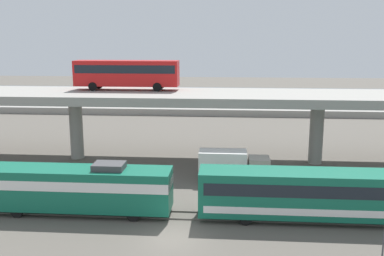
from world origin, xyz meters
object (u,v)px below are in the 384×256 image
train_coach_lead (334,194)px  service_truck_west (232,165)px  parked_car_6 (366,101)px  parked_car_0 (329,103)px  parked_car_3 (93,101)px  parked_car_4 (241,102)px  train_locomotive (70,186)px  transit_bus_on_overpass (127,72)px  parked_car_2 (281,100)px  parked_car_7 (225,99)px  parked_car_5 (116,98)px  parked_car_1 (359,104)px

train_coach_lead → service_truck_west: 11.68m
parked_car_6 → parked_car_0: bearing=-153.4°
parked_car_3 → parked_car_4: same height
train_coach_lead → train_locomotive: bearing=0.0°
service_truck_west → parked_car_3: bearing=123.1°
train_locomotive → transit_bus_on_overpass: (0.71, 17.90, 7.66)m
parked_car_0 → parked_car_6: size_ratio=0.88×
parked_car_2 → parked_car_0: bearing=153.9°
service_truck_west → parked_car_7: 44.07m
parked_car_4 → parked_car_5: size_ratio=0.97×
parked_car_1 → train_coach_lead: bearing=71.9°
parked_car_2 → parked_car_3: same height
transit_bus_on_overpass → parked_car_7: size_ratio=2.98×
transit_bus_on_overpass → parked_car_6: 52.61m
train_locomotive → parked_car_3: (-12.95, 48.47, -0.22)m
train_coach_lead → parked_car_6: (18.44, 53.21, -0.19)m
parked_car_0 → parked_car_2: size_ratio=0.87×
parked_car_0 → parked_car_4: bearing=177.6°
train_locomotive → service_truck_west: 15.66m
train_coach_lead → parked_car_7: train_coach_lead is taller
parked_car_2 → parked_car_3: 36.19m
transit_bus_on_overpass → service_truck_west: (12.18, -9.02, -8.22)m
parked_car_0 → transit_bus_on_overpass: bearing=-134.1°
parked_car_0 → parked_car_7: (-19.21, 3.57, -0.00)m
train_locomotive → parked_car_7: (12.03, 52.94, -0.22)m
parked_car_3 → parked_car_0: bearing=-178.8°
train_coach_lead → parked_car_3: 58.87m
parked_car_6 → parked_car_7: (-26.89, -0.27, -0.00)m
parked_car_4 → train_locomotive: bearing=-106.6°
parked_car_0 → parked_car_7: bearing=169.5°
parked_car_3 → parked_car_2: bearing=-172.1°
parked_car_4 → parked_car_3: bearing=-176.8°
service_truck_west → parked_car_2: bearing=77.3°
train_locomotive → parked_car_2: 58.15m
parked_car_2 → parked_car_4: bearing=23.2°
parked_car_1 → parked_car_4: size_ratio=1.04×
parked_car_2 → parked_car_5: 32.65m
parked_car_5 → parked_car_7: same height
train_coach_lead → parked_car_2: bearing=-92.6°
parked_car_1 → parked_car_4: same height
parked_car_4 → train_coach_lead: bearing=-83.7°
parked_car_0 → parked_car_3: (-44.18, -0.90, 0.00)m
service_truck_west → parked_car_3: (-25.84, 39.60, 0.34)m
train_locomotive → parked_car_1: 61.24m
parked_car_2 → parked_car_4: size_ratio=1.07×
transit_bus_on_overpass → parked_car_1: transit_bus_on_overpass is taller
train_locomotive → parked_car_1: train_locomotive is taller
train_locomotive → parked_car_7: 54.29m
train_coach_lead → parked_car_4: train_coach_lead is taller
parked_car_1 → parked_car_2: same height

